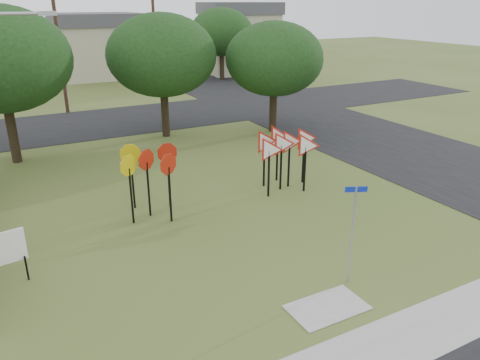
% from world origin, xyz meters
% --- Properties ---
extents(ground, '(140.00, 140.00, 0.00)m').
position_xyz_m(ground, '(0.00, 0.00, 0.00)').
color(ground, '#41541F').
extents(sidewalk, '(30.00, 1.60, 0.02)m').
position_xyz_m(sidewalk, '(0.00, -4.20, 0.01)').
color(sidewalk, '#96978F').
rests_on(sidewalk, ground).
extents(street_right, '(8.00, 50.00, 0.02)m').
position_xyz_m(street_right, '(12.00, 10.00, 0.01)').
color(street_right, black).
rests_on(street_right, ground).
extents(street_far, '(60.00, 8.00, 0.02)m').
position_xyz_m(street_far, '(0.00, 20.00, 0.01)').
color(street_far, black).
rests_on(street_far, ground).
extents(curb_pad, '(2.00, 1.20, 0.02)m').
position_xyz_m(curb_pad, '(0.00, -2.40, 0.01)').
color(curb_pad, '#96978F').
rests_on(curb_pad, ground).
extents(street_name_sign, '(0.55, 0.26, 2.86)m').
position_xyz_m(street_name_sign, '(1.24, -1.72, 1.65)').
color(street_name_sign, '#9C9FA5').
rests_on(street_name_sign, ground).
extents(stop_sign_cluster, '(2.37, 2.05, 2.53)m').
position_xyz_m(stop_sign_cluster, '(-2.15, 5.09, 1.87)').
color(stop_sign_cluster, black).
rests_on(stop_sign_cluster, ground).
extents(yield_sign_cluster, '(3.14, 2.29, 2.50)m').
position_xyz_m(yield_sign_cluster, '(3.57, 5.07, 1.83)').
color(yield_sign_cluster, black).
rests_on(yield_sign_cluster, ground).
extents(info_board, '(1.25, 0.24, 1.58)m').
position_xyz_m(info_board, '(-7.11, 2.62, 1.05)').
color(info_board, black).
rests_on(info_board, ground).
extents(far_pole_a, '(1.40, 0.24, 9.00)m').
position_xyz_m(far_pole_a, '(-2.00, 24.00, 4.60)').
color(far_pole_a, '#432B1E').
rests_on(far_pole_a, ground).
extents(far_pole_b, '(1.40, 0.24, 8.50)m').
position_xyz_m(far_pole_b, '(6.00, 28.00, 4.35)').
color(far_pole_b, '#432B1E').
rests_on(far_pole_b, ground).
extents(house_mid, '(8.40, 8.40, 6.20)m').
position_xyz_m(house_mid, '(4.00, 40.00, 3.15)').
color(house_mid, '#C0BA9B').
rests_on(house_mid, ground).
extents(house_right, '(8.30, 8.30, 7.20)m').
position_xyz_m(house_right, '(18.00, 36.00, 3.65)').
color(house_right, '#C0BA9B').
rests_on(house_right, ground).
extents(tree_near_mid, '(6.00, 6.00, 6.80)m').
position_xyz_m(tree_near_mid, '(2.00, 15.00, 4.54)').
color(tree_near_mid, black).
rests_on(tree_near_mid, ground).
extents(tree_near_right, '(5.60, 5.60, 6.33)m').
position_xyz_m(tree_near_right, '(8.00, 13.00, 4.22)').
color(tree_near_right, black).
rests_on(tree_near_right, ground).
extents(tree_far_right, '(6.00, 6.00, 6.80)m').
position_xyz_m(tree_far_right, '(14.00, 32.00, 4.54)').
color(tree_far_right, black).
rests_on(tree_far_right, ground).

